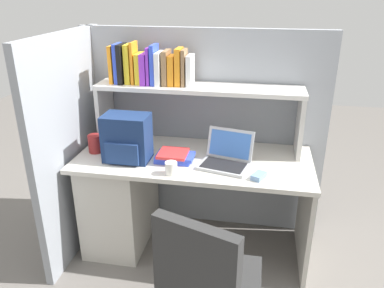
# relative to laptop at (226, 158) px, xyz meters

# --- Properties ---
(ground_plane) EXTENTS (8.00, 8.00, 0.00)m
(ground_plane) POSITION_rel_laptop_xyz_m (-0.23, 0.07, -0.78)
(ground_plane) COLOR slate
(desk) EXTENTS (1.60, 0.70, 0.73)m
(desk) POSITION_rel_laptop_xyz_m (-0.62, 0.07, -0.38)
(desk) COLOR beige
(desk) RESTS_ON ground_plane
(cubicle_partition_rear) EXTENTS (1.84, 0.05, 1.55)m
(cubicle_partition_rear) POSITION_rel_laptop_xyz_m (-0.23, 0.45, -0.01)
(cubicle_partition_rear) COLOR gray
(cubicle_partition_rear) RESTS_ON ground_plane
(cubicle_partition_left) EXTENTS (0.05, 1.06, 1.55)m
(cubicle_partition_left) POSITION_rel_laptop_xyz_m (-1.08, 0.02, -0.01)
(cubicle_partition_left) COLOR gray
(cubicle_partition_left) RESTS_ON ground_plane
(overhead_hutch) EXTENTS (1.44, 0.28, 0.45)m
(overhead_hutch) POSITION_rel_laptop_xyz_m (-0.23, 0.27, 0.30)
(overhead_hutch) COLOR beige
(overhead_hutch) RESTS_ON desk
(reference_books_on_shelf) EXTENTS (0.58, 0.19, 0.29)m
(reference_books_on_shelf) POSITION_rel_laptop_xyz_m (-0.57, 0.28, 0.52)
(reference_books_on_shelf) COLOR orange
(reference_books_on_shelf) RESTS_ON overhead_hutch
(laptop) EXTENTS (0.36, 0.32, 0.22)m
(laptop) POSITION_rel_laptop_xyz_m (0.00, 0.00, 0.00)
(laptop) COLOR #B7BABF
(laptop) RESTS_ON desk
(backpack) EXTENTS (0.30, 0.22, 0.31)m
(backpack) POSITION_rel_laptop_xyz_m (-0.66, -0.04, 0.10)
(backpack) COLOR navy
(backpack) RESTS_ON desk
(computer_mouse) EXTENTS (0.10, 0.12, 0.03)m
(computer_mouse) POSITION_rel_laptop_xyz_m (0.22, -0.16, -0.03)
(computer_mouse) COLOR #7299C6
(computer_mouse) RESTS_ON desk
(paper_cup) EXTENTS (0.08, 0.08, 0.08)m
(paper_cup) POSITION_rel_laptop_xyz_m (-0.32, -0.19, -0.01)
(paper_cup) COLOR white
(paper_cup) RESTS_ON desk
(snack_canister) EXTENTS (0.10, 0.10, 0.13)m
(snack_canister) POSITION_rel_laptop_xyz_m (-0.93, 0.04, 0.01)
(snack_canister) COLOR maroon
(snack_canister) RESTS_ON desk
(desk_book_stack) EXTENTS (0.25, 0.21, 0.06)m
(desk_book_stack) POSITION_rel_laptop_xyz_m (-0.35, 0.00, -0.02)
(desk_book_stack) COLOR blue
(desk_book_stack) RESTS_ON desk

